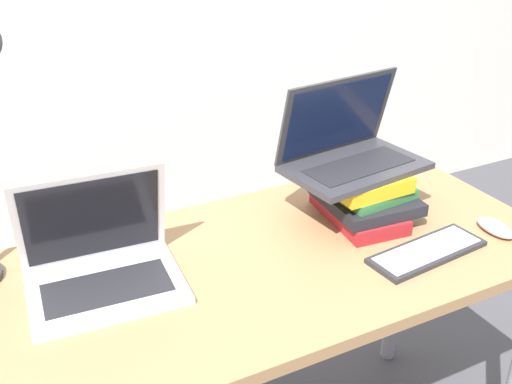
% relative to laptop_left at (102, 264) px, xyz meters
% --- Properties ---
extents(desk, '(1.43, 0.64, 0.77)m').
position_rel_laptop_left_xyz_m(desk, '(0.35, -0.07, -0.15)').
color(desk, '#9E754C').
rests_on(desk, ground_plane).
extents(laptop_left, '(0.34, 0.27, 0.25)m').
position_rel_laptop_left_xyz_m(laptop_left, '(0.00, 0.00, 0.00)').
color(laptop_left, silver).
rests_on(laptop_left, desk).
extents(book_stack, '(0.23, 0.27, 0.13)m').
position_rel_laptop_left_xyz_m(book_stack, '(0.67, -0.01, 0.02)').
color(book_stack, maroon).
rests_on(book_stack, desk).
extents(laptop_on_books, '(0.37, 0.26, 0.23)m').
position_rel_laptop_left_xyz_m(laptop_on_books, '(0.65, 0.03, 0.13)').
color(laptop_on_books, '#333338').
rests_on(laptop_on_books, book_stack).
extents(wireless_keyboard, '(0.31, 0.13, 0.01)m').
position_rel_laptop_left_xyz_m(wireless_keyboard, '(0.71, -0.23, -0.04)').
color(wireless_keyboard, '#28282D').
rests_on(wireless_keyboard, desk).
extents(mouse, '(0.06, 0.11, 0.03)m').
position_rel_laptop_left_xyz_m(mouse, '(0.93, -0.23, -0.04)').
color(mouse, '#B2B2B7').
rests_on(mouse, desk).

